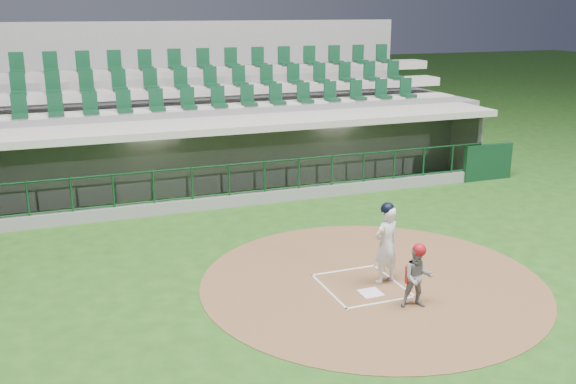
# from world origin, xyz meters

# --- Properties ---
(ground) EXTENTS (120.00, 120.00, 0.00)m
(ground) POSITION_xyz_m (0.00, 0.00, 0.00)
(ground) COLOR #1E4714
(ground) RESTS_ON ground
(dirt_circle) EXTENTS (7.20, 7.20, 0.01)m
(dirt_circle) POSITION_xyz_m (0.30, -0.20, 0.01)
(dirt_circle) COLOR brown
(dirt_circle) RESTS_ON ground
(home_plate) EXTENTS (0.43, 0.43, 0.02)m
(home_plate) POSITION_xyz_m (0.00, -0.70, 0.02)
(home_plate) COLOR white
(home_plate) RESTS_ON dirt_circle
(batter_box_chalk) EXTENTS (1.55, 1.80, 0.01)m
(batter_box_chalk) POSITION_xyz_m (0.00, -0.30, 0.02)
(batter_box_chalk) COLOR silver
(batter_box_chalk) RESTS_ON ground
(dugout_structure) EXTENTS (16.40, 3.70, 3.00)m
(dugout_structure) POSITION_xyz_m (0.14, 7.83, 0.96)
(dugout_structure) COLOR gray
(dugout_structure) RESTS_ON ground
(seating_deck) EXTENTS (17.00, 6.72, 5.15)m
(seating_deck) POSITION_xyz_m (0.00, 10.91, 1.42)
(seating_deck) COLOR slate
(seating_deck) RESTS_ON ground
(batter) EXTENTS (0.88, 0.92, 1.74)m
(batter) POSITION_xyz_m (0.53, -0.30, 0.89)
(batter) COLOR white
(batter) RESTS_ON dirt_circle
(catcher) EXTENTS (0.70, 0.62, 1.29)m
(catcher) POSITION_xyz_m (0.54, -1.52, 0.64)
(catcher) COLOR gray
(catcher) RESTS_ON dirt_circle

